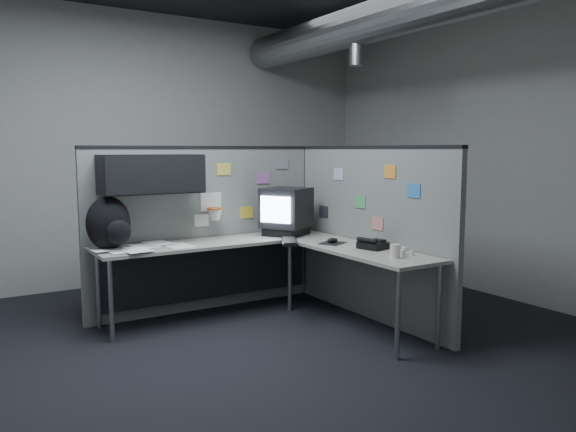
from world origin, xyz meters
TOP-DOWN VIEW (x-y plane):
  - room at (0.56, 0.00)m, footprint 5.62×5.62m
  - partition_back at (-0.25, 1.23)m, footprint 2.44×0.42m
  - partition_right at (1.10, 0.22)m, footprint 0.07×2.23m
  - desk at (0.15, 0.70)m, footprint 2.31×2.11m
  - monitor at (0.65, 0.97)m, footprint 0.57×0.57m
  - keyboard at (0.40, 0.51)m, footprint 0.32×0.42m
  - mouse at (0.74, 0.29)m, footprint 0.29×0.27m
  - phone at (0.86, -0.12)m, footprint 0.24×0.26m
  - bottles at (0.89, -0.48)m, footprint 0.12×0.15m
  - cup at (0.74, -0.54)m, footprint 0.10×0.10m
  - papers at (-0.85, 0.98)m, footprint 0.89×0.60m
  - backpack at (-1.10, 1.03)m, footprint 0.39×0.36m

SIDE VIEW (x-z plane):
  - desk at x=0.15m, z-range 0.25..0.98m
  - papers at x=-0.85m, z-range 0.73..0.75m
  - keyboard at x=0.40m, z-range 0.73..0.76m
  - mouse at x=0.74m, z-range 0.72..0.77m
  - bottles at x=0.89m, z-range 0.72..0.80m
  - phone at x=0.86m, z-range 0.72..0.82m
  - cup at x=0.74m, z-range 0.73..0.84m
  - partition_right at x=1.10m, z-range 0.00..1.63m
  - backpack at x=-1.10m, z-range 0.72..1.19m
  - monitor at x=0.65m, z-range 0.74..1.22m
  - partition_back at x=-0.25m, z-range 0.18..1.81m
  - room at x=0.56m, z-range 0.49..3.71m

